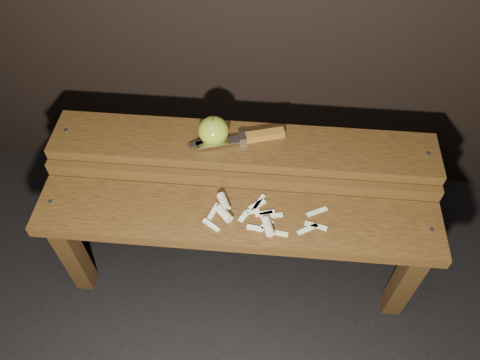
# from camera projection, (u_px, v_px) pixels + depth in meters

# --- Properties ---
(ground) EXTENTS (60.00, 60.00, 0.00)m
(ground) POSITION_uv_depth(u_px,v_px,m) (239.00, 268.00, 1.73)
(ground) COLOR black
(bench_front_tier) EXTENTS (1.20, 0.20, 0.42)m
(bench_front_tier) POSITION_uv_depth(u_px,v_px,m) (236.00, 231.00, 1.41)
(bench_front_tier) COLOR #321F0C
(bench_front_tier) RESTS_ON ground
(bench_rear_tier) EXTENTS (1.20, 0.21, 0.50)m
(bench_rear_tier) POSITION_uv_depth(u_px,v_px,m) (243.00, 161.00, 1.51)
(bench_rear_tier) COLOR #321F0C
(bench_rear_tier) RESTS_ON ground
(apple) EXTENTS (0.09, 0.09, 0.10)m
(apple) POSITION_uv_depth(u_px,v_px,m) (213.00, 131.00, 1.41)
(apple) COLOR olive
(apple) RESTS_ON bench_rear_tier
(knife) EXTENTS (0.29, 0.11, 0.03)m
(knife) POSITION_uv_depth(u_px,v_px,m) (253.00, 137.00, 1.44)
(knife) COLOR brown
(knife) RESTS_ON bench_rear_tier
(apple_scraps) EXTENTS (0.36, 0.15, 0.03)m
(apple_scraps) POSITION_uv_depth(u_px,v_px,m) (247.00, 215.00, 1.36)
(apple_scraps) COLOR beige
(apple_scraps) RESTS_ON bench_front_tier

